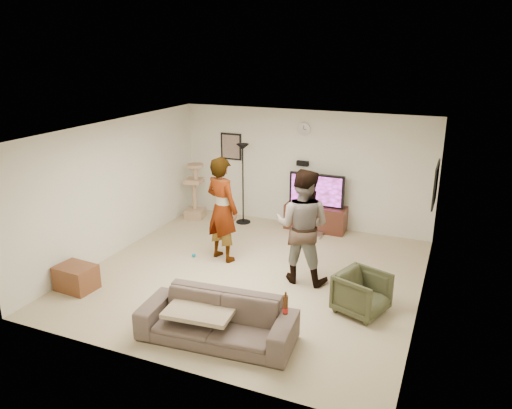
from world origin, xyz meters
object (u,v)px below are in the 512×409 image
at_px(beer_bottle, 285,305).
at_px(tv, 317,190).
at_px(person_left, 222,209).
at_px(person_right, 302,226).
at_px(floor_lamp, 243,184).
at_px(side_table, 76,278).
at_px(cat_tree, 194,191).
at_px(sofa, 217,319).
at_px(tv_stand, 315,218).
at_px(armchair, 362,293).

bearing_deg(beer_bottle, tv, 101.65).
bearing_deg(person_left, person_right, -169.30).
relative_size(floor_lamp, side_table, 2.89).
distance_m(floor_lamp, beer_bottle, 4.99).
bearing_deg(cat_tree, side_table, -90.48).
bearing_deg(floor_lamp, sofa, -69.90).
xyz_separation_m(tv_stand, person_right, (0.45, -2.36, 0.69)).
distance_m(tv, sofa, 4.53).
bearing_deg(side_table, beer_bottle, -5.93).
height_order(cat_tree, sofa, cat_tree).
relative_size(person_right, armchair, 2.79).
relative_size(person_left, side_table, 3.16).
distance_m(person_left, beer_bottle, 3.17).
distance_m(person_left, armchair, 2.97).
bearing_deg(armchair, side_table, 123.56).
distance_m(beer_bottle, armchair, 1.66).
height_order(tv, person_left, person_left).
height_order(tv_stand, sofa, sofa).
height_order(person_right, sofa, person_right).
bearing_deg(floor_lamp, tv_stand, 6.88).
distance_m(tv, person_right, 2.41).
height_order(person_right, beer_bottle, person_right).
height_order(tv, sofa, tv).
relative_size(cat_tree, person_left, 0.66).
relative_size(tv_stand, person_right, 0.67).
bearing_deg(person_right, person_left, -9.70).
bearing_deg(armchair, cat_tree, 77.94).
bearing_deg(person_left, cat_tree, -28.07).
distance_m(person_left, side_table, 2.69).
xyz_separation_m(tv_stand, tv, (0.00, 0.00, 0.62)).
distance_m(person_right, sofa, 2.28).
relative_size(person_left, sofa, 0.92).
distance_m(tv_stand, person_right, 2.50).
bearing_deg(person_left, tv, -98.70).
bearing_deg(sofa, tv, 84.70).
relative_size(person_right, sofa, 0.92).
bearing_deg(armchair, tv_stand, 47.59).
bearing_deg(beer_bottle, side_table, 174.07).
height_order(person_right, armchair, person_right).
xyz_separation_m(tv, side_table, (-2.78, -4.11, -0.68)).
bearing_deg(floor_lamp, side_table, -106.75).
height_order(tv_stand, side_table, tv_stand).
bearing_deg(person_right, armchair, 149.16).
xyz_separation_m(person_right, beer_bottle, (0.48, -2.13, -0.23)).
bearing_deg(tv_stand, armchair, -62.21).
relative_size(cat_tree, beer_bottle, 5.12).
bearing_deg(tv_stand, person_left, -118.53).
height_order(tv_stand, person_left, person_left).
height_order(sofa, side_table, sofa).
xyz_separation_m(cat_tree, beer_bottle, (3.68, -4.16, 0.09)).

